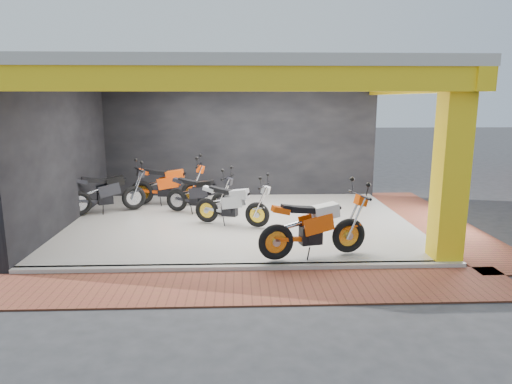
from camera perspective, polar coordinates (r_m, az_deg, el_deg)
ground at (r=9.16m, az=-1.82°, el=-7.43°), size 80.00×80.00×0.00m
showroom_floor at (r=11.06m, az=-1.91°, el=-3.82°), size 8.00×6.00×0.10m
showroom_ceiling at (r=10.68m, az=-2.04°, el=14.88°), size 8.40×6.40×0.20m
back_wall at (r=13.82m, az=-2.05°, el=6.43°), size 8.20×0.20×3.50m
left_wall at (r=11.47m, az=-22.98°, el=4.49°), size 0.20×6.20×3.50m
corner_column at (r=8.86m, az=23.20°, el=2.65°), size 0.50×0.50×3.50m
header_beam_front at (r=7.67m, az=-1.92°, el=13.96°), size 8.40×0.30×0.40m
header_beam_right at (r=11.41m, az=19.01°, el=12.55°), size 0.30×6.40×0.40m
floor_kerb at (r=8.18m, az=-1.77°, el=-9.42°), size 8.00×0.20×0.10m
paver_front at (r=7.47m, az=-1.71°, el=-11.81°), size 9.00×1.40×0.03m
paver_right at (r=12.08m, az=21.54°, el=-3.48°), size 1.40×7.00×0.03m
moto_hero at (r=8.70m, az=11.59°, el=-3.33°), size 2.35×1.33×1.36m
moto_row_a at (r=10.26m, az=0.17°, el=-1.33°), size 2.07×1.38×1.19m
moto_row_b at (r=11.35m, az=-4.35°, el=-0.09°), size 2.08×1.39×1.19m
moto_row_c at (r=12.56m, az=-7.92°, el=1.30°), size 2.25×0.99×1.34m
moto_row_d at (r=12.34m, az=-15.09°, el=0.69°), size 2.22×1.63×1.28m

